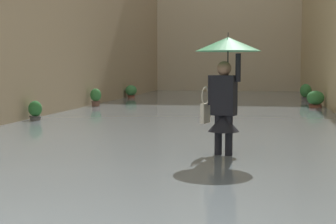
{
  "coord_description": "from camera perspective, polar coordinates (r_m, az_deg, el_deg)",
  "views": [
    {
      "loc": [
        -1.96,
        2.04,
        1.61
      ],
      "look_at": [
        -0.55,
        -5.57,
        0.92
      ],
      "focal_mm": 53.82,
      "sensor_mm": 36.0,
      "label": 1
    }
  ],
  "objects": [
    {
      "name": "potted_plant_near_left",
      "position": [
        18.31,
        16.36,
        1.25
      ],
      "size": [
        0.59,
        0.59,
        0.79
      ],
      "color": "brown",
      "rests_on": "ground_plane"
    },
    {
      "name": "person_wading",
      "position": [
        8.01,
        6.57,
        4.38
      ],
      "size": [
        1.03,
        1.03,
        2.15
      ],
      "color": "black",
      "rests_on": "ground_plane"
    },
    {
      "name": "flood_water",
      "position": [
        16.12,
        3.43,
        -0.27
      ],
      "size": [
        9.2,
        33.78,
        0.21
      ],
      "primitive_type": "cube",
      "color": "slate",
      "rests_on": "ground_plane"
    },
    {
      "name": "potted_plant_far_right",
      "position": [
        18.4,
        -8.18,
        1.52
      ],
      "size": [
        0.39,
        0.39,
        0.84
      ],
      "color": "brown",
      "rests_on": "ground_plane"
    },
    {
      "name": "potted_plant_far_left",
      "position": [
        21.54,
        15.33,
        2.03
      ],
      "size": [
        0.47,
        0.47,
        0.92
      ],
      "color": "#66605B",
      "rests_on": "ground_plane"
    },
    {
      "name": "potted_plant_near_right",
      "position": [
        13.85,
        -14.8,
        -0.1
      ],
      "size": [
        0.36,
        0.36,
        0.72
      ],
      "color": "#66605B",
      "rests_on": "ground_plane"
    },
    {
      "name": "potted_plant_mid_right",
      "position": [
        23.16,
        -4.2,
        2.25
      ],
      "size": [
        0.53,
        0.53,
        0.78
      ],
      "color": "brown",
      "rests_on": "ground_plane"
    },
    {
      "name": "ground_plane",
      "position": [
        16.13,
        3.43,
        -0.63
      ],
      "size": [
        69.45,
        69.45,
        0.0
      ],
      "primitive_type": "plane",
      "color": "slate"
    }
  ]
}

